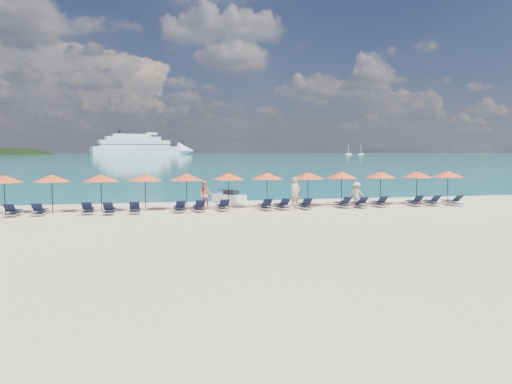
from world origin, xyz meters
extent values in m
plane|color=beige|center=(0.00, 0.00, 0.00)|extent=(1400.00, 1400.00, 0.00)
cube|color=#1FA9B2|center=(0.00, 660.00, 0.01)|extent=(1600.00, 1300.00, 0.01)
ellipsoid|color=black|center=(-150.00, 560.00, -35.00)|extent=(162.00, 126.00, 85.50)
cube|color=silver|center=(-18.97, 588.46, 4.71)|extent=(104.75, 46.24, 9.41)
cone|color=silver|center=(40.82, 605.33, 4.71)|extent=(25.55, 25.55, 20.71)
cube|color=silver|center=(-20.78, 587.94, 13.18)|extent=(84.06, 37.90, 7.53)
cube|color=silver|center=(-22.59, 587.43, 18.82)|extent=(65.61, 31.02, 4.71)
cube|color=silver|center=(-24.40, 586.92, 22.59)|extent=(44.92, 22.68, 3.29)
cube|color=black|center=(-20.78, 587.94, 11.76)|extent=(85.10, 38.36, 0.85)
cube|color=black|center=(-20.78, 587.94, 15.06)|extent=(83.01, 37.44, 0.85)
cylinder|color=black|center=(-36.90, 583.39, 26.35)|extent=(4.14, 4.14, 5.18)
cube|color=silver|center=(224.58, 490.11, 0.80)|extent=(6.01, 2.00, 1.60)
cylinder|color=silver|center=(224.58, 490.11, 6.01)|extent=(0.36, 0.36, 10.01)
cube|color=silver|center=(209.39, 488.47, 0.85)|extent=(6.38, 2.13, 1.70)
cylinder|color=silver|center=(209.39, 488.47, 6.38)|extent=(0.38, 0.38, 10.63)
cube|color=white|center=(-0.72, 8.48, 0.32)|extent=(2.19, 2.67, 0.59)
cube|color=black|center=(-0.61, 8.30, 0.75)|extent=(1.02, 1.19, 0.37)
cylinder|color=black|center=(-1.07, 9.02, 0.91)|extent=(0.53, 0.37, 0.06)
imported|color=#DEA98A|center=(2.74, 4.12, 0.99)|extent=(0.86, 0.74, 1.98)
imported|color=#DEA98A|center=(-2.74, 5.11, 0.88)|extent=(0.98, 0.77, 1.76)
imported|color=#DEA98A|center=(6.85, 4.23, 0.82)|extent=(1.16, 0.85, 1.63)
cylinder|color=black|center=(-14.19, 5.24, 1.10)|extent=(0.05, 0.05, 2.20)
cone|color=#FF5122|center=(-14.19, 5.24, 2.02)|extent=(2.10, 2.10, 0.42)
sphere|color=black|center=(-14.19, 5.24, 2.24)|extent=(0.08, 0.08, 0.08)
cylinder|color=black|center=(-11.65, 5.29, 1.10)|extent=(0.05, 0.05, 2.20)
cone|color=#FF5122|center=(-11.65, 5.29, 2.02)|extent=(2.10, 2.10, 0.42)
sphere|color=black|center=(-11.65, 5.29, 2.24)|extent=(0.08, 0.08, 0.08)
cylinder|color=black|center=(-8.90, 5.14, 1.10)|extent=(0.05, 0.05, 2.20)
cone|color=#FF5122|center=(-8.90, 5.14, 2.02)|extent=(2.10, 2.10, 0.42)
sphere|color=black|center=(-8.90, 5.14, 2.24)|extent=(0.08, 0.08, 0.08)
cylinder|color=black|center=(-6.35, 5.17, 1.10)|extent=(0.05, 0.05, 2.20)
cone|color=#FF5122|center=(-6.35, 5.17, 2.02)|extent=(2.10, 2.10, 0.42)
sphere|color=black|center=(-6.35, 5.17, 2.24)|extent=(0.08, 0.08, 0.08)
cylinder|color=black|center=(-3.87, 5.16, 1.10)|extent=(0.05, 0.05, 2.20)
cone|color=#FF5122|center=(-3.87, 5.16, 2.02)|extent=(2.10, 2.10, 0.42)
sphere|color=black|center=(-3.87, 5.16, 2.24)|extent=(0.08, 0.08, 0.08)
cylinder|color=black|center=(-1.25, 5.34, 1.10)|extent=(0.05, 0.05, 2.20)
cone|color=#FF5122|center=(-1.25, 5.34, 2.02)|extent=(2.10, 2.10, 0.42)
sphere|color=black|center=(-1.25, 5.34, 2.24)|extent=(0.08, 0.08, 0.08)
cylinder|color=black|center=(1.25, 5.42, 1.10)|extent=(0.05, 0.05, 2.20)
cone|color=#FF5122|center=(1.25, 5.42, 2.02)|extent=(2.10, 2.10, 0.42)
sphere|color=black|center=(1.25, 5.42, 2.24)|extent=(0.08, 0.08, 0.08)
cylinder|color=black|center=(3.91, 5.19, 1.10)|extent=(0.05, 0.05, 2.20)
cone|color=#FF5122|center=(3.91, 5.19, 2.02)|extent=(2.10, 2.10, 0.42)
sphere|color=black|center=(3.91, 5.19, 2.24)|extent=(0.08, 0.08, 0.08)
cylinder|color=black|center=(6.31, 5.40, 1.10)|extent=(0.05, 0.05, 2.20)
cone|color=#FF5122|center=(6.31, 5.40, 2.02)|extent=(2.10, 2.10, 0.42)
sphere|color=black|center=(6.31, 5.40, 2.24)|extent=(0.08, 0.08, 0.08)
cylinder|color=black|center=(9.04, 5.32, 1.10)|extent=(0.05, 0.05, 2.20)
cone|color=#FF5122|center=(9.04, 5.32, 2.02)|extent=(2.10, 2.10, 0.42)
sphere|color=black|center=(9.04, 5.32, 2.24)|extent=(0.08, 0.08, 0.08)
cylinder|color=black|center=(11.62, 5.13, 1.10)|extent=(0.05, 0.05, 2.20)
cone|color=#FF5122|center=(11.62, 5.13, 2.02)|extent=(2.10, 2.10, 0.42)
sphere|color=black|center=(11.62, 5.13, 2.24)|extent=(0.08, 0.08, 0.08)
cylinder|color=black|center=(14.04, 5.25, 1.10)|extent=(0.05, 0.05, 2.20)
cone|color=#FF5122|center=(14.04, 5.25, 2.02)|extent=(2.10, 2.10, 0.42)
sphere|color=black|center=(14.04, 5.25, 2.24)|extent=(0.08, 0.08, 0.08)
cube|color=silver|center=(-13.50, 4.10, 0.14)|extent=(0.74, 1.74, 0.06)
cube|color=black|center=(-13.48, 4.35, 0.30)|extent=(0.62, 1.14, 0.04)
cube|color=black|center=(-13.53, 3.55, 0.55)|extent=(0.59, 0.57, 0.43)
cube|color=silver|center=(-12.12, 4.15, 0.14)|extent=(0.70, 1.73, 0.06)
cube|color=black|center=(-12.11, 4.40, 0.30)|extent=(0.60, 1.13, 0.04)
cube|color=black|center=(-12.15, 3.60, 0.55)|extent=(0.58, 0.56, 0.43)
cube|color=silver|center=(-9.55, 4.25, 0.14)|extent=(0.65, 1.71, 0.06)
cube|color=black|center=(-9.54, 4.50, 0.30)|extent=(0.57, 1.11, 0.04)
cube|color=black|center=(-9.56, 3.70, 0.55)|extent=(0.56, 0.55, 0.43)
cube|color=silver|center=(-8.35, 3.89, 0.14)|extent=(0.73, 1.74, 0.06)
cube|color=black|center=(-8.33, 4.13, 0.30)|extent=(0.62, 1.13, 0.04)
cube|color=black|center=(-8.38, 3.34, 0.55)|extent=(0.58, 0.57, 0.43)
cube|color=silver|center=(-6.95, 3.94, 0.14)|extent=(0.62, 1.70, 0.06)
cube|color=black|center=(-6.95, 4.19, 0.30)|extent=(0.55, 1.10, 0.04)
cube|color=black|center=(-6.95, 3.39, 0.55)|extent=(0.55, 0.54, 0.43)
cube|color=silver|center=(-4.39, 4.01, 0.14)|extent=(0.73, 1.74, 0.06)
cube|color=black|center=(-4.40, 4.26, 0.30)|extent=(0.62, 1.13, 0.04)
cube|color=black|center=(-4.35, 3.46, 0.55)|extent=(0.59, 0.57, 0.43)
cube|color=silver|center=(-3.24, 4.08, 0.14)|extent=(0.69, 1.72, 0.06)
cube|color=black|center=(-3.25, 4.33, 0.30)|extent=(0.59, 1.12, 0.04)
cube|color=black|center=(-3.22, 3.53, 0.55)|extent=(0.57, 0.56, 0.43)
cube|color=silver|center=(-1.81, 4.21, 0.14)|extent=(0.74, 1.74, 0.06)
cube|color=black|center=(-1.83, 4.46, 0.30)|extent=(0.63, 1.14, 0.04)
cube|color=black|center=(-1.77, 3.66, 0.55)|extent=(0.59, 0.57, 0.43)
cube|color=silver|center=(0.78, 4.03, 0.14)|extent=(0.68, 1.72, 0.06)
cube|color=black|center=(0.77, 4.28, 0.30)|extent=(0.59, 1.12, 0.04)
cube|color=black|center=(0.80, 3.48, 0.55)|extent=(0.57, 0.56, 0.43)
cube|color=silver|center=(1.85, 4.02, 0.14)|extent=(0.77, 1.75, 0.06)
cube|color=black|center=(1.83, 4.27, 0.30)|extent=(0.65, 1.15, 0.04)
cube|color=black|center=(1.90, 3.47, 0.55)|extent=(0.60, 0.58, 0.43)
cube|color=silver|center=(3.33, 4.01, 0.14)|extent=(0.69, 1.72, 0.06)
cube|color=black|center=(3.34, 4.26, 0.30)|extent=(0.59, 1.12, 0.04)
cube|color=black|center=(3.31, 3.46, 0.55)|extent=(0.57, 0.56, 0.43)
cube|color=silver|center=(5.90, 4.22, 0.14)|extent=(0.77, 1.75, 0.06)
cube|color=black|center=(5.88, 4.46, 0.30)|extent=(0.65, 1.15, 0.04)
cube|color=black|center=(5.95, 3.67, 0.55)|extent=(0.60, 0.58, 0.43)
cube|color=silver|center=(6.93, 4.00, 0.14)|extent=(0.73, 1.74, 0.06)
cube|color=black|center=(6.91, 4.25, 0.30)|extent=(0.62, 1.13, 0.04)
cube|color=black|center=(6.96, 3.45, 0.55)|extent=(0.59, 0.57, 0.43)
cube|color=silver|center=(8.38, 4.17, 0.14)|extent=(0.66, 1.71, 0.06)
cube|color=black|center=(8.38, 4.42, 0.30)|extent=(0.58, 1.11, 0.04)
cube|color=black|center=(8.39, 3.62, 0.55)|extent=(0.56, 0.55, 0.43)
cube|color=silver|center=(10.92, 4.19, 0.14)|extent=(0.69, 1.72, 0.06)
cube|color=black|center=(10.93, 4.44, 0.30)|extent=(0.59, 1.12, 0.04)
cube|color=black|center=(10.90, 3.64, 0.55)|extent=(0.57, 0.56, 0.43)
cube|color=silver|center=(12.10, 4.14, 0.14)|extent=(0.69, 1.73, 0.06)
cube|color=black|center=(12.09, 4.39, 0.30)|extent=(0.60, 1.12, 0.04)
cube|color=black|center=(12.12, 3.59, 0.55)|extent=(0.57, 0.56, 0.43)
cube|color=silver|center=(13.57, 3.93, 0.14)|extent=(0.75, 1.74, 0.06)
cube|color=black|center=(13.55, 4.18, 0.30)|extent=(0.63, 1.14, 0.04)
cube|color=black|center=(13.61, 3.38, 0.55)|extent=(0.59, 0.58, 0.43)
camera|label=1|loc=(-6.19, -25.45, 3.57)|focal=35.00mm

